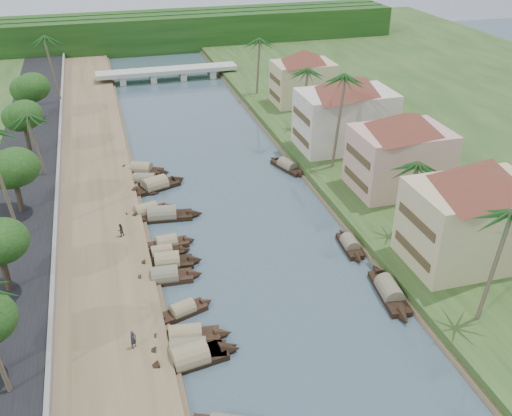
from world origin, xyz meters
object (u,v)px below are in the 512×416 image
object	(u,v)px
building_near	(473,213)
person_near	(133,339)
bridge	(167,72)
sampan_1	(190,359)

from	to	relation	value
building_near	person_near	size ratio (longest dim) A/B	9.12
building_near	person_near	bearing A→B (deg)	-174.00
building_near	person_near	xyz separation A→B (m)	(-32.76, -3.44, -4.77)
bridge	person_near	size ratio (longest dim) A/B	17.20
sampan_1	bridge	bearing A→B (deg)	74.55
building_near	person_near	world-z (taller)	building_near
bridge	building_near	xyz separation A→B (m)	(18.99, -74.00, 4.66)
building_near	person_near	distance (m)	33.29
bridge	person_near	world-z (taller)	person_near
person_near	building_near	bearing A→B (deg)	-30.18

